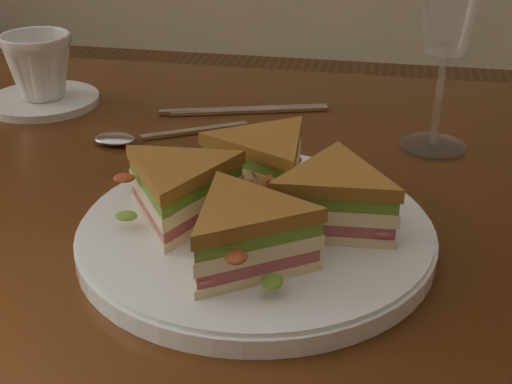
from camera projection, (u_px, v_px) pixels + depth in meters
table at (221, 270)px, 0.76m from camera, size 1.20×0.80×0.75m
plate at (256, 235)px, 0.62m from camera, size 0.31×0.31×0.02m
sandwich_wedges at (256, 197)px, 0.60m from camera, size 0.26×0.26×0.06m
crisps_mound at (256, 201)px, 0.60m from camera, size 0.09×0.09×0.05m
spoon at (135, 137)px, 0.82m from camera, size 0.16×0.10×0.01m
knife at (238, 111)px, 0.91m from camera, size 0.21×0.08×0.00m
wine_glass at (450, 3)px, 0.73m from camera, size 0.08×0.08×0.23m
saucer at (44, 101)px, 0.93m from camera, size 0.14×0.14×0.01m
coffee_cup at (39, 66)px, 0.91m from camera, size 0.12×0.12×0.08m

